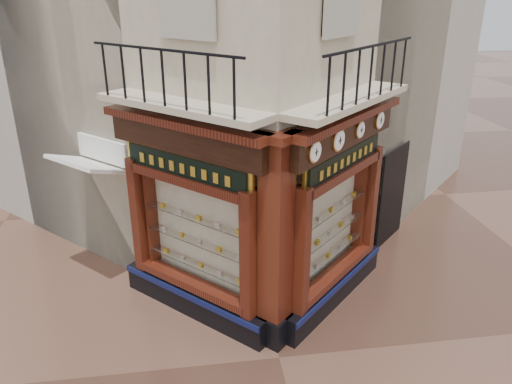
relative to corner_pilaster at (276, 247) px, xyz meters
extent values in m
plane|color=#452A20|center=(0.00, -0.50, -1.95)|extent=(80.00, 80.00, 0.00)
cube|color=#BBB3A3|center=(-2.47, 8.13, 3.55)|extent=(11.31, 11.31, 11.00)
cube|color=#BBB3A3|center=(2.47, 8.13, 3.55)|extent=(11.31, 11.31, 11.00)
cube|color=black|center=(-1.44, 1.04, -1.67)|extent=(2.72, 2.72, 0.55)
cube|color=#0D1441|center=(-1.57, 0.91, -1.46)|extent=(2.50, 2.50, 0.12)
cube|color=#38100A|center=(-0.45, 0.05, -0.17)|extent=(0.37, 0.37, 2.45)
cube|color=#38100A|center=(-2.43, 2.03, -0.17)|extent=(0.37, 0.37, 2.45)
cube|color=beige|center=(-1.20, 1.27, -0.20)|extent=(1.80, 1.80, 2.10)
cube|color=black|center=(-1.42, 1.05, 1.65)|extent=(2.69, 2.69, 0.50)
cube|color=#38100A|center=(-1.47, 1.00, 1.96)|extent=(2.86, 2.86, 0.14)
cube|color=black|center=(1.44, 1.04, -1.67)|extent=(2.72, 2.72, 0.55)
cube|color=#0D1441|center=(1.57, 0.91, -1.46)|extent=(2.50, 2.50, 0.12)
cube|color=#38100A|center=(0.45, 0.05, -0.17)|extent=(0.37, 0.37, 2.45)
cube|color=#38100A|center=(2.43, 2.03, -0.17)|extent=(0.37, 0.37, 2.45)
cube|color=beige|center=(1.20, 1.27, -0.20)|extent=(1.80, 1.80, 2.10)
cube|color=black|center=(1.42, 1.05, 1.65)|extent=(2.69, 2.69, 0.50)
cube|color=#38100A|center=(1.47, 1.00, 1.96)|extent=(2.86, 2.86, 0.14)
cube|color=black|center=(0.00, 0.00, -1.67)|extent=(0.78, 0.78, 0.55)
cube|color=#38100A|center=(0.00, 0.00, 0.25)|extent=(0.64, 0.64, 3.50)
cube|color=#38100A|center=(0.00, 0.00, 1.96)|extent=(0.85, 0.85, 0.14)
cube|color=beige|center=(-1.48, 0.99, 2.25)|extent=(2.97, 2.97, 0.12)
cube|color=black|center=(-1.72, 0.76, 3.20)|extent=(2.36, 2.36, 0.04)
cube|color=beige|center=(1.48, 0.99, 2.25)|extent=(2.97, 2.97, 0.12)
cube|color=black|center=(1.72, 0.76, 3.20)|extent=(2.36, 2.36, 0.04)
cylinder|color=#C08A40|center=(0.60, 0.00, 1.67)|extent=(0.30, 0.30, 0.37)
cylinder|color=white|center=(0.62, -0.02, 1.67)|extent=(0.24, 0.24, 0.32)
cube|color=black|center=(0.63, -0.03, 1.67)|extent=(0.02, 0.02, 0.12)
cube|color=black|center=(0.63, -0.03, 1.67)|extent=(0.07, 0.07, 0.01)
cylinder|color=#C08A40|center=(1.16, 0.57, 1.67)|extent=(0.32, 0.32, 0.40)
cylinder|color=white|center=(1.18, 0.55, 1.67)|extent=(0.26, 0.26, 0.34)
cube|color=black|center=(1.19, 0.54, 1.67)|extent=(0.02, 0.02, 0.13)
cube|color=black|center=(1.19, 0.54, 1.67)|extent=(0.08, 0.08, 0.01)
cylinder|color=#C08A40|center=(1.75, 1.16, 1.67)|extent=(0.27, 0.27, 0.33)
cylinder|color=white|center=(1.77, 1.14, 1.67)|extent=(0.21, 0.21, 0.28)
cube|color=black|center=(1.78, 1.12, 1.67)|extent=(0.02, 0.02, 0.11)
cube|color=black|center=(1.78, 1.12, 1.67)|extent=(0.07, 0.07, 0.01)
cylinder|color=#C08A40|center=(2.36, 1.77, 1.67)|extent=(0.29, 0.29, 0.36)
cylinder|color=white|center=(2.39, 1.75, 1.67)|extent=(0.24, 0.24, 0.31)
cube|color=black|center=(2.40, 1.74, 1.67)|extent=(0.02, 0.02, 0.12)
cube|color=black|center=(2.40, 1.74, 1.67)|extent=(0.07, 0.07, 0.01)
cube|color=gold|center=(-1.45, 1.03, 1.15)|extent=(2.17, 2.17, 0.58)
cube|color=black|center=(-1.48, 1.00, 1.15)|extent=(2.02, 2.02, 0.44)
cube|color=gold|center=(1.45, 1.03, 1.15)|extent=(2.05, 2.05, 0.55)
cube|color=black|center=(1.48, 1.00, 1.15)|extent=(1.91, 1.91, 0.41)
camera|label=1|loc=(-1.41, -7.35, 4.14)|focal=35.00mm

